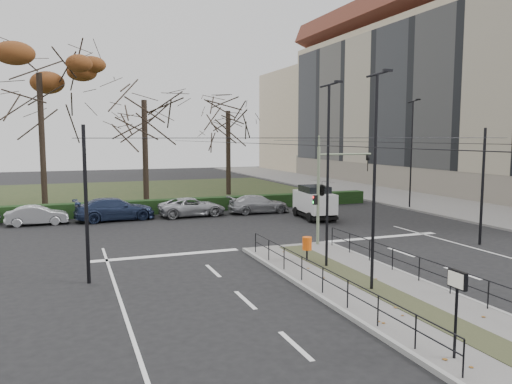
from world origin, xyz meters
TOP-DOWN VIEW (x-y plane):
  - ground at (0.00, 0.00)m, footprint 140.00×140.00m
  - median_island at (0.00, -2.50)m, footprint 4.40×15.00m
  - sidewalk_east at (18.00, 22.00)m, footprint 8.00×90.00m
  - park at (-6.00, 32.00)m, footprint 38.00×26.00m
  - hedge at (-6.00, 18.60)m, footprint 38.00×1.00m
  - apartment_block at (27.97, 23.97)m, footprint 13.09×52.10m
  - median_railing at (0.00, -2.60)m, footprint 4.14×13.24m
  - catenary at (0.00, 1.62)m, footprint 20.00×34.00m
  - traffic_light at (1.79, 4.50)m, footprint 3.34×1.92m
  - litter_bin at (-0.53, 1.65)m, footprint 0.41×0.41m
  - info_panel at (-1.51, -8.33)m, footprint 0.12×0.57m
  - streetlamp_median_near at (-0.21, -2.87)m, footprint 0.64×0.13m
  - streetlamp_median_far at (-0.17, 0.53)m, footprint 0.64×0.13m
  - streetlamp_sidewalk at (14.52, 13.98)m, footprint 0.69×0.14m
  - parked_car_second at (-12.10, 16.46)m, footprint 3.73×1.34m
  - parked_car_third at (-7.33, 16.54)m, footprint 5.37×2.56m
  - parked_car_fourth at (-2.09, 16.44)m, footprint 4.76×2.32m
  - white_van at (5.43, 12.44)m, footprint 2.22×4.25m
  - rust_tree at (-11.93, 24.41)m, footprint 9.65×9.65m
  - bare_tree_center at (4.08, 27.42)m, footprint 5.66×5.66m
  - bare_tree_near at (-4.42, 22.16)m, footprint 6.76×6.76m
  - parked_car_fifth at (2.80, 16.17)m, footprint 4.54×1.94m

SIDE VIEW (x-z plane):
  - ground at x=0.00m, z-range 0.00..0.00m
  - park at x=-6.00m, z-range 0.00..0.10m
  - median_island at x=0.00m, z-range 0.00..0.14m
  - sidewalk_east at x=18.00m, z-range 0.00..0.14m
  - hedge at x=-6.00m, z-range 0.00..1.00m
  - parked_car_second at x=-12.10m, z-range 0.00..1.23m
  - parked_car_fourth at x=-2.09m, z-range 0.00..1.30m
  - parked_car_fifth at x=2.80m, z-range 0.00..1.30m
  - parked_car_third at x=-7.33m, z-range 0.00..1.51m
  - litter_bin at x=-0.53m, z-range 0.37..1.42m
  - median_railing at x=0.00m, z-range 0.52..1.44m
  - white_van at x=5.43m, z-range 0.05..2.30m
  - info_panel at x=-1.51m, z-range 0.77..2.96m
  - traffic_light at x=1.79m, z-range 0.54..5.45m
  - catenary at x=0.00m, z-range 0.42..6.42m
  - streetlamp_median_far at x=-0.17m, z-range 0.20..7.89m
  - streetlamp_median_near at x=-0.21m, z-range 0.21..7.92m
  - streetlamp_sidewalk at x=14.52m, z-range 0.21..8.49m
  - bare_tree_center at x=4.08m, z-range 2.15..12.60m
  - bare_tree_near at x=-4.42m, z-range 2.27..13.29m
  - rust_tree at x=-11.93m, z-range 3.61..17.14m
  - apartment_block at x=27.97m, z-range -0.43..21.22m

